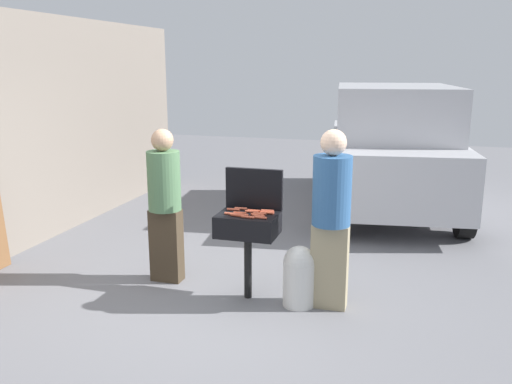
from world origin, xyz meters
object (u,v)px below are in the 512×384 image
Objects in this scene: hot_dog_7 at (268,212)px; hot_dog_8 at (257,215)px; hot_dog_11 at (233,209)px; person_right at (331,213)px; hot_dog_10 at (260,218)px; person_left at (165,200)px; hot_dog_4 at (241,209)px; hot_dog_3 at (237,215)px; hot_dog_15 at (259,216)px; bbq_grill at (248,227)px; hot_dog_14 at (267,213)px; hot_dog_0 at (248,217)px; hot_dog_6 at (252,212)px; hot_dog_9 at (240,213)px; hot_dog_2 at (260,214)px; propane_tank at (299,275)px; hot_dog_12 at (254,211)px; hot_dog_1 at (242,215)px; hot_dog_5 at (267,211)px; parked_minivan at (391,147)px; hot_dog_13 at (231,214)px.

hot_dog_7 is 0.14m from hot_dog_8.
person_right is at bearing -3.10° from hot_dog_11.
person_left is (-1.17, 0.32, 0.01)m from hot_dog_10.
hot_dog_3 is at bearing -80.88° from hot_dog_4.
hot_dog_15 is (0.02, -0.04, 0.00)m from hot_dog_8.
hot_dog_7 is 0.36m from hot_dog_11.
hot_dog_11 reaches higher than bbq_grill.
person_right reaches higher than hot_dog_14.
hot_dog_6 is (-0.02, 0.20, 0.00)m from hot_dog_0.
hot_dog_10 is at bearing -94.10° from hot_dog_7.
hot_dog_9 is at bearing -46.68° from hot_dog_11.
hot_dog_2 is at bearing 31.78° from hot_dog_3.
propane_tank is 0.70m from person_right.
hot_dog_7 is at bearing -3.20° from hot_dog_12.
person_right is (0.72, 0.06, 0.05)m from hot_dog_8.
hot_dog_10 is 0.68m from person_right.
person_left is (-1.00, 0.19, 0.16)m from bbq_grill.
hot_dog_10 is 0.70m from propane_tank.
bbq_grill is 0.18m from hot_dog_1.
parked_minivan is (1.03, 3.96, 0.12)m from hot_dog_5.
parked_minivan is (1.31, 3.95, 0.12)m from hot_dog_4.
bbq_grill is 6.87× the size of hot_dog_9.
hot_dog_7 is at bearing 5.17° from person_right.
hot_dog_1 is 1.00× the size of hot_dog_13.
bbq_grill is at bearing 59.30° from hot_dog_3.
hot_dog_6 is 1.00× the size of hot_dog_10.
hot_dog_3 is at bearing -91.81° from hot_dog_9.
hot_dog_2 is 1.00× the size of hot_dog_13.
hot_dog_1 is 0.07m from hot_dog_9.
hot_dog_1 and hot_dog_15 have the same top height.
hot_dog_7 is 1.00× the size of hot_dog_9.
bbq_grill is 0.19× the size of parked_minivan.
hot_dog_8 is at bearing -0.18° from hot_dog_9.
hot_dog_12 is at bearing 2.94° from hot_dog_11.
parked_minivan reaches higher than propane_tank.
hot_dog_1 is at bearing -1.10° from hot_dog_13.
hot_dog_7 and hot_dog_14 have the same top height.
propane_tank is at bearing -0.21° from hot_dog_9.
hot_dog_2 is 0.21× the size of propane_tank.
hot_dog_11 is 1.00× the size of hot_dog_13.
hot_dog_0 is 1.00× the size of hot_dog_5.
hot_dog_9 is at bearing 168.17° from hot_dog_15.
hot_dog_12 reaches higher than bbq_grill.
hot_dog_11 is 0.16m from hot_dog_13.
hot_dog_13 is at bearing 64.57° from parked_minivan.
person_right is 0.38× the size of parked_minivan.
hot_dog_11 is at bearing 175.54° from hot_dog_14.
hot_dog_3 is at bearing -119.23° from hot_dog_6.
hot_dog_10 is (0.28, -0.27, 0.00)m from hot_dog_4.
hot_dog_3 is 0.20m from hot_dog_8.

